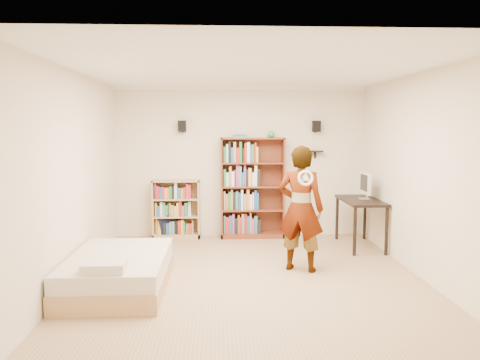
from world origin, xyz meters
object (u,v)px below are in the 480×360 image
object	(u,v)px
tall_bookshelf	(252,188)
daybed	(118,267)
computer_desk	(360,223)
low_bookshelf	(176,209)
person	(301,208)

from	to	relation	value
tall_bookshelf	daybed	size ratio (longest dim) A/B	1.00
computer_desk	daybed	bearing A→B (deg)	-152.29
tall_bookshelf	computer_desk	distance (m)	1.97
low_bookshelf	computer_desk	size ratio (longest dim) A/B	0.90
computer_desk	daybed	xyz separation A→B (m)	(-3.58, -1.88, -0.13)
tall_bookshelf	low_bookshelf	bearing A→B (deg)	179.64
computer_desk	daybed	size ratio (longest dim) A/B	0.65
daybed	person	xyz separation A→B (m)	(2.36, 0.65, 0.60)
person	tall_bookshelf	bearing A→B (deg)	-51.69
person	daybed	bearing A→B (deg)	39.07
tall_bookshelf	computer_desk	world-z (taller)	tall_bookshelf
tall_bookshelf	person	xyz separation A→B (m)	(0.52, -2.00, -0.03)
computer_desk	person	world-z (taller)	person
computer_desk	daybed	distance (m)	4.05
computer_desk	person	xyz separation A→B (m)	(-1.22, -1.24, 0.47)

